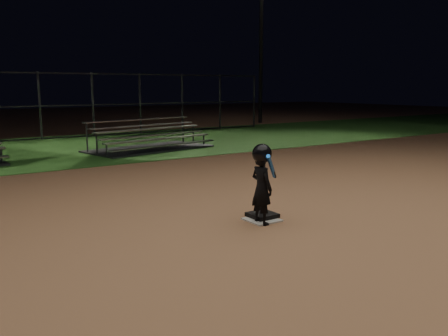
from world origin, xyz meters
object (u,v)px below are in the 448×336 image
Objects in this scene: home_plate at (262,220)px; light_pole_right at (262,29)px; child_batter at (262,182)px; batting_tee at (262,207)px; bleacher_right at (150,144)px.

light_pole_right is at bearing 51.23° from home_plate.
child_batter is at bearing -128.80° from light_pole_right.
bleacher_right is (2.03, 8.09, 0.02)m from batting_tee.
child_batter is 8.60m from bleacher_right.
home_plate is 0.11× the size of bleacher_right.
home_plate is 0.63m from child_batter.
home_plate is 0.05× the size of light_pole_right.
home_plate is 0.39× the size of child_batter.
bleacher_right is 0.50× the size of light_pole_right.
light_pole_right reaches higher than bleacher_right.
light_pole_right is at bearing 23.53° from bleacher_right.
child_batter is (-0.19, -0.21, 0.45)m from batting_tee.
home_plate is at bearing -130.84° from batting_tee.
child_batter is at bearing -115.78° from bleacher_right.
light_pole_right reaches higher than home_plate.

